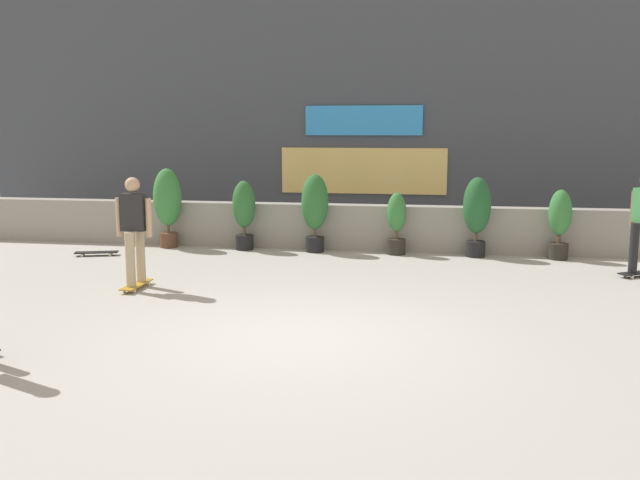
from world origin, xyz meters
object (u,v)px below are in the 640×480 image
object	(u,v)px
potted_plant_4	(477,211)
skateboard_near_camera	(96,252)
potted_plant_2	(315,207)
skater_far_right	(134,228)
potted_plant_0	(167,201)
potted_plant_3	(396,222)
potted_plant_1	(244,211)
potted_plant_5	(560,221)

from	to	relation	value
potted_plant_4	skateboard_near_camera	size ratio (longest dim) A/B	1.84
potted_plant_2	skater_far_right	xyz separation A→B (m)	(-2.10, -3.63, 0.05)
potted_plant_0	potted_plant_4	distance (m)	6.15
potted_plant_3	potted_plant_4	size ratio (longest dim) A/B	0.79
skater_far_right	potted_plant_4	bearing A→B (deg)	34.87
potted_plant_2	potted_plant_0	bearing A→B (deg)	180.00
potted_plant_1	potted_plant_5	size ratio (longest dim) A/B	1.07
potted_plant_0	skater_far_right	size ratio (longest dim) A/B	0.95
skater_far_right	potted_plant_3	bearing A→B (deg)	44.44
potted_plant_1	potted_plant_2	xyz separation A→B (m)	(1.44, 0.00, 0.11)
skateboard_near_camera	potted_plant_4	bearing A→B (deg)	9.10
potted_plant_0	potted_plant_2	distance (m)	3.05
potted_plant_3	skateboard_near_camera	size ratio (longest dim) A/B	1.46
potted_plant_3	potted_plant_0	bearing A→B (deg)	180.00
potted_plant_0	skater_far_right	xyz separation A→B (m)	(0.95, -3.63, -0.01)
potted_plant_0	potted_plant_3	bearing A→B (deg)	0.00
potted_plant_1	potted_plant_2	world-z (taller)	potted_plant_2
potted_plant_5	potted_plant_0	bearing A→B (deg)	180.00
potted_plant_1	skateboard_near_camera	xyz separation A→B (m)	(-2.61, -1.15, -0.73)
potted_plant_1	potted_plant_5	distance (m)	6.05
potted_plant_3	skateboard_near_camera	distance (m)	5.79
potted_plant_2	skateboard_near_camera	distance (m)	4.29
potted_plant_0	skater_far_right	world-z (taller)	skater_far_right
potted_plant_5	skateboard_near_camera	distance (m)	8.76
potted_plant_3	potted_plant_5	size ratio (longest dim) A/B	0.92
potted_plant_0	potted_plant_4	bearing A→B (deg)	0.00
potted_plant_0	potted_plant_3	distance (m)	4.66
potted_plant_0	skateboard_near_camera	size ratio (longest dim) A/B	1.96
potted_plant_1	potted_plant_4	size ratio (longest dim) A/B	0.92
potted_plant_1	potted_plant_5	world-z (taller)	potted_plant_1
potted_plant_5	skateboard_near_camera	size ratio (longest dim) A/B	1.58
potted_plant_3	potted_plant_4	bearing A→B (deg)	0.00
potted_plant_3	potted_plant_1	bearing A→B (deg)	180.00
potted_plant_4	potted_plant_5	distance (m)	1.51
potted_plant_1	potted_plant_3	xyz separation A→B (m)	(3.04, 0.00, -0.16)
potted_plant_3	skater_far_right	distance (m)	5.19
potted_plant_3	skateboard_near_camera	xyz separation A→B (m)	(-5.65, -1.15, -0.57)
skateboard_near_camera	potted_plant_2	bearing A→B (deg)	15.80
potted_plant_0	potted_plant_3	world-z (taller)	potted_plant_0
potted_plant_2	skateboard_near_camera	world-z (taller)	potted_plant_2
potted_plant_2	potted_plant_5	world-z (taller)	potted_plant_2
potted_plant_1	skater_far_right	distance (m)	3.69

